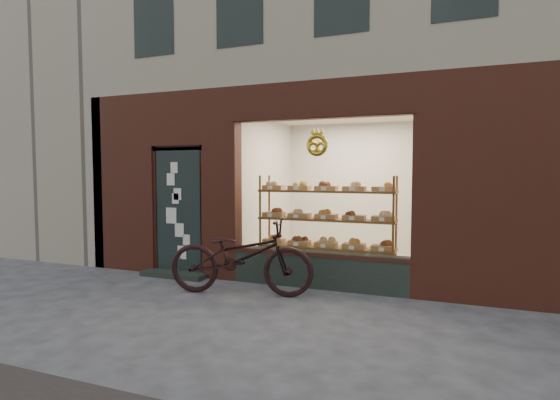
% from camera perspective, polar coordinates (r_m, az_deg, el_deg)
% --- Properties ---
extents(ground, '(90.00, 90.00, 0.00)m').
position_cam_1_polar(ground, '(5.08, -7.15, -16.55)').
color(ground, '#3F4044').
extents(neighbor_left, '(12.00, 7.00, 9.00)m').
position_cam_1_polar(neighbor_left, '(15.58, -29.88, 13.31)').
color(neighbor_left, '#B1A99F').
rests_on(neighbor_left, ground).
extents(display_shelf, '(2.20, 0.45, 1.70)m').
position_cam_1_polar(display_shelf, '(7.04, 6.04, -3.52)').
color(display_shelf, brown).
rests_on(display_shelf, ground).
extents(bicycle, '(2.20, 1.12, 1.10)m').
position_cam_1_polar(bicycle, '(6.31, -5.16, -7.34)').
color(bicycle, black).
rests_on(bicycle, ground).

